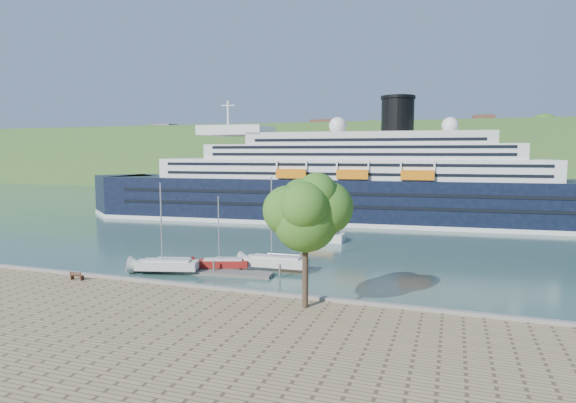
# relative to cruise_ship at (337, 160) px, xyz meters

# --- Properties ---
(ground) EXTENTS (400.00, 400.00, 0.00)m
(ground) POSITION_rel_cruise_ship_xyz_m (-4.51, -53.98, -12.23)
(ground) COLOR #2B4D45
(ground) RESTS_ON ground
(far_hillside) EXTENTS (400.00, 50.00, 24.00)m
(far_hillside) POSITION_rel_cruise_ship_xyz_m (-4.51, 91.02, -0.23)
(far_hillside) COLOR #375D25
(far_hillside) RESTS_ON ground
(quay_coping) EXTENTS (220.00, 0.50, 0.30)m
(quay_coping) POSITION_rel_cruise_ship_xyz_m (-4.51, -54.18, -11.08)
(quay_coping) COLOR slate
(quay_coping) RESTS_ON promenade
(cruise_ship) EXTENTS (109.87, 25.09, 24.46)m
(cruise_ship) POSITION_rel_cruise_ship_xyz_m (0.00, 0.00, 0.00)
(cruise_ship) COLOR black
(cruise_ship) RESTS_ON ground
(park_bench) EXTENTS (1.45, 0.65, 0.91)m
(park_bench) POSITION_rel_cruise_ship_xyz_m (-13.45, -55.80, -10.77)
(park_bench) COLOR #4A2515
(park_bench) RESTS_ON promenade
(promenade_tree) EXTENTS (7.26, 7.26, 12.03)m
(promenade_tree) POSITION_rel_cruise_ship_xyz_m (10.67, -56.50, -5.22)
(promenade_tree) COLOR #2F691B
(promenade_tree) RESTS_ON promenade
(floating_pontoon) EXTENTS (17.42, 4.03, 0.38)m
(floating_pontoon) POSITION_rel_cruise_ship_xyz_m (-5.32, -45.98, -12.04)
(floating_pontoon) COLOR slate
(floating_pontoon) RESTS_ON ground
(sailboat_white_near) EXTENTS (7.96, 4.10, 9.90)m
(sailboat_white_near) POSITION_rel_cruise_ship_xyz_m (-8.45, -47.48, -7.28)
(sailboat_white_near) COLOR silver
(sailboat_white_near) RESTS_ON ground
(sailboat_red) EXTENTS (6.66, 3.73, 8.30)m
(sailboat_red) POSITION_rel_cruise_ship_xyz_m (-3.16, -43.99, -8.08)
(sailboat_red) COLOR maroon
(sailboat_red) RESTS_ON ground
(sailboat_white_far) EXTENTS (8.19, 2.66, 10.44)m
(sailboat_white_far) POSITION_rel_cruise_ship_xyz_m (2.78, -42.14, -7.01)
(sailboat_white_far) COLOR silver
(sailboat_white_far) RESTS_ON ground
(tender_launch) EXTENTS (8.03, 2.81, 2.21)m
(tender_launch) POSITION_rel_cruise_ship_xyz_m (2.32, -22.15, -11.12)
(tender_launch) COLOR orange
(tender_launch) RESTS_ON ground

